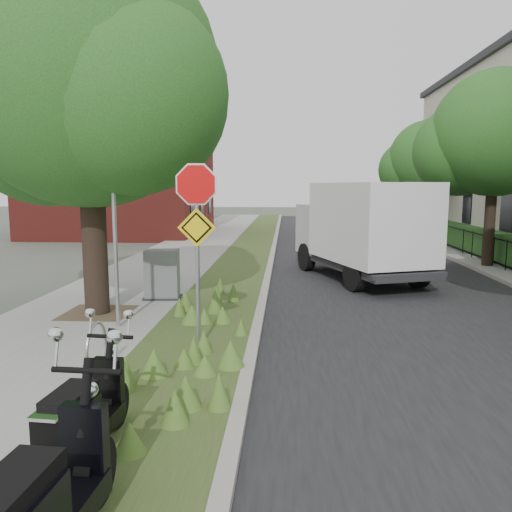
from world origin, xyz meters
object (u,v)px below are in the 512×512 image
Objects in this scene: sign_assembly at (197,218)px; scooter_near at (80,427)px; box_truck at (362,226)px; utility_cabinet at (162,275)px.

scooter_near is at bearing -98.24° from sign_assembly.
box_truck reaches higher than scooter_near.
sign_assembly is 2.70× the size of utility_cabinet.
sign_assembly reaches higher than utility_cabinet.
utility_cabinet is at bearing -147.56° from box_truck.
sign_assembly is 8.02m from box_truck.
box_truck is (3.73, 7.06, -0.69)m from sign_assembly.
utility_cabinet reaches higher than scooter_near.
scooter_near is 1.48× the size of utility_cabinet.
sign_assembly is at bearing -67.38° from utility_cabinet.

